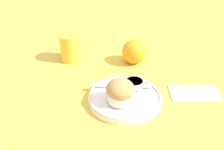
% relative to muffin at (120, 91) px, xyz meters
% --- Properties ---
extents(ground_plane, '(3.00, 3.00, 0.00)m').
position_rel_muffin_xyz_m(ground_plane, '(0.03, 0.05, -0.05)').
color(ground_plane, gold).
extents(plate, '(0.20, 0.20, 0.02)m').
position_rel_muffin_xyz_m(plate, '(0.01, 0.03, -0.04)').
color(plate, silver).
rests_on(plate, ground_plane).
extents(muffin, '(0.07, 0.07, 0.06)m').
position_rel_muffin_xyz_m(muffin, '(0.00, 0.00, 0.00)').
color(muffin, silver).
rests_on(muffin, plate).
extents(cream_ramekin, '(0.05, 0.05, 0.02)m').
position_rel_muffin_xyz_m(cream_ramekin, '(0.04, 0.07, -0.02)').
color(cream_ramekin, silver).
rests_on(cream_ramekin, plate).
extents(berry_pair, '(0.03, 0.01, 0.01)m').
position_rel_muffin_xyz_m(berry_pair, '(-0.00, 0.05, -0.02)').
color(berry_pair, '#4C194C').
rests_on(berry_pair, plate).
extents(butter_knife, '(0.17, 0.02, 0.00)m').
position_rel_muffin_xyz_m(butter_knife, '(0.00, 0.07, -0.03)').
color(butter_knife, silver).
rests_on(butter_knife, plate).
extents(orange_fruit, '(0.08, 0.08, 0.08)m').
position_rel_muffin_xyz_m(orange_fruit, '(0.05, 0.24, -0.01)').
color(orange_fruit, orange).
rests_on(orange_fruit, ground_plane).
extents(juice_glass, '(0.07, 0.07, 0.09)m').
position_rel_muffin_xyz_m(juice_glass, '(-0.17, 0.26, -0.00)').
color(juice_glass, gold).
rests_on(juice_glass, ground_plane).
extents(folded_napkin, '(0.14, 0.08, 0.01)m').
position_rel_muffin_xyz_m(folded_napkin, '(0.21, 0.06, -0.05)').
color(folded_napkin, beige).
rests_on(folded_napkin, ground_plane).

